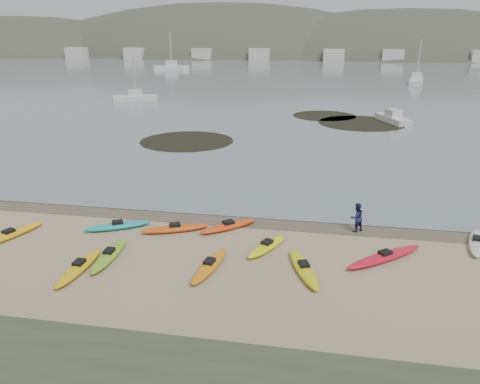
# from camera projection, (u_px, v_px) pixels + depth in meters

# --- Properties ---
(ground) EXTENTS (600.00, 600.00, 0.00)m
(ground) POSITION_uv_depth(u_px,v_px,m) (240.00, 217.00, 26.04)
(ground) COLOR tan
(ground) RESTS_ON ground
(wet_sand) EXTENTS (60.00, 60.00, 0.00)m
(wet_sand) POSITION_uv_depth(u_px,v_px,m) (239.00, 219.00, 25.76)
(wet_sand) COLOR brown
(wet_sand) RESTS_ON ground
(water) EXTENTS (1200.00, 1200.00, 0.00)m
(water) POSITION_uv_depth(u_px,v_px,m) (322.00, 47.00, 305.09)
(water) COLOR slate
(water) RESTS_ON ground
(kayaks) EXTENTS (24.59, 9.37, 0.34)m
(kayaks) POSITION_uv_depth(u_px,v_px,m) (213.00, 246.00, 22.15)
(kayaks) COLOR red
(kayaks) RESTS_ON ground
(person_east) EXTENTS (0.96, 0.92, 1.55)m
(person_east) POSITION_uv_depth(u_px,v_px,m) (357.00, 217.00, 23.99)
(person_east) COLOR navy
(person_east) RESTS_ON ground
(kelp_mats) EXTENTS (25.94, 24.54, 0.04)m
(kelp_mats) POSITION_uv_depth(u_px,v_px,m) (299.00, 126.00, 50.73)
(kelp_mats) COLOR black
(kelp_mats) RESTS_ON water
(moored_boats) EXTENTS (88.71, 83.00, 1.30)m
(moored_boats) POSITION_uv_depth(u_px,v_px,m) (304.00, 75.00, 103.05)
(moored_boats) COLOR silver
(moored_boats) RESTS_ON ground
(far_hills) EXTENTS (550.00, 135.00, 80.00)m
(far_hills) POSITION_uv_depth(u_px,v_px,m) (407.00, 93.00, 205.03)
(far_hills) COLOR #384235
(far_hills) RESTS_ON ground
(far_town) EXTENTS (199.00, 5.00, 4.00)m
(far_town) POSITION_uv_depth(u_px,v_px,m) (333.00, 55.00, 159.25)
(far_town) COLOR beige
(far_town) RESTS_ON ground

